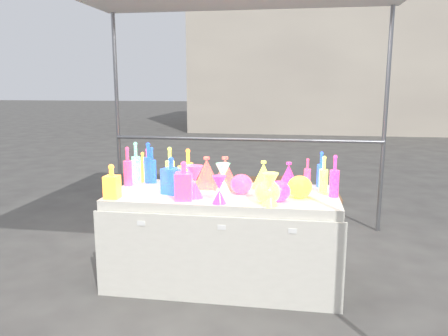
# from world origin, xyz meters

# --- Properties ---
(ground) EXTENTS (80.00, 80.00, 0.00)m
(ground) POSITION_xyz_m (0.00, 0.00, 0.00)
(ground) COLOR #615F5A
(ground) RESTS_ON ground
(display_table) EXTENTS (1.84, 0.83, 0.75)m
(display_table) POSITION_xyz_m (0.00, -0.01, 0.37)
(display_table) COLOR silver
(display_table) RESTS_ON ground
(background_building) EXTENTS (14.00, 6.00, 6.00)m
(background_building) POSITION_xyz_m (4.00, 14.00, 3.00)
(background_building) COLOR beige
(background_building) RESTS_ON ground
(cardboard_box_closed) EXTENTS (0.71, 0.59, 0.45)m
(cardboard_box_closed) POSITION_xyz_m (0.22, 1.89, 0.23)
(cardboard_box_closed) COLOR #A37049
(cardboard_box_closed) RESTS_ON ground
(cardboard_box_flat) EXTENTS (0.71, 0.52, 0.06)m
(cardboard_box_flat) POSITION_xyz_m (0.88, 2.81, 0.03)
(cardboard_box_flat) COLOR #A37049
(cardboard_box_flat) RESTS_ON ground
(bottle_0) EXTENTS (0.07, 0.07, 0.27)m
(bottle_0) POSITION_xyz_m (-0.78, 0.28, 0.88)
(bottle_0) COLOR red
(bottle_0) RESTS_ON display_table
(bottle_1) EXTENTS (0.10, 0.10, 0.32)m
(bottle_1) POSITION_xyz_m (-0.68, 0.26, 0.91)
(bottle_1) COLOR #1A9351
(bottle_1) RESTS_ON display_table
(bottle_2) EXTENTS (0.10, 0.10, 0.34)m
(bottle_2) POSITION_xyz_m (-0.85, 0.12, 0.92)
(bottle_2) COLOR #FF511A
(bottle_2) RESTS_ON display_table
(bottle_3) EXTENTS (0.10, 0.10, 0.30)m
(bottle_3) POSITION_xyz_m (-0.73, 0.28, 0.90)
(bottle_3) COLOR #1B5F9E
(bottle_3) RESTS_ON display_table
(bottle_4) EXTENTS (0.09, 0.09, 0.33)m
(bottle_4) POSITION_xyz_m (-0.50, 0.21, 0.91)
(bottle_4) COLOR #145F7E
(bottle_4) RESTS_ON display_table
(bottle_5) EXTENTS (0.08, 0.08, 0.36)m
(bottle_5) POSITION_xyz_m (-0.82, 0.24, 0.93)
(bottle_5) COLOR #C42771
(bottle_5) RESTS_ON display_table
(bottle_6) EXTENTS (0.11, 0.11, 0.33)m
(bottle_6) POSITION_xyz_m (-0.33, 0.14, 0.91)
(bottle_6) COLOR red
(bottle_6) RESTS_ON display_table
(bottle_7) EXTENTS (0.11, 0.11, 0.36)m
(bottle_7) POSITION_xyz_m (-0.71, 0.26, 0.93)
(bottle_7) COLOR #1A9351
(bottle_7) RESTS_ON display_table
(decanter_0) EXTENTS (0.11, 0.11, 0.26)m
(decanter_0) POSITION_xyz_m (-0.81, -0.31, 0.88)
(decanter_0) COLOR red
(decanter_0) RESTS_ON display_table
(decanter_1) EXTENTS (0.14, 0.14, 0.29)m
(decanter_1) POSITION_xyz_m (-0.26, -0.27, 0.90)
(decanter_1) COLOR #FF511A
(decanter_1) RESTS_ON display_table
(decanter_2) EXTENTS (0.16, 0.16, 0.29)m
(decanter_2) POSITION_xyz_m (-0.41, -0.10, 0.90)
(decanter_2) COLOR #1A9351
(decanter_2) RESTS_ON display_table
(hourglass_0) EXTENTS (0.15, 0.15, 0.25)m
(hourglass_0) POSITION_xyz_m (-0.19, -0.20, 0.87)
(hourglass_0) COLOR #FF511A
(hourglass_0) RESTS_ON display_table
(hourglass_1) EXTENTS (0.11, 0.11, 0.21)m
(hourglass_1) POSITION_xyz_m (0.02, -0.34, 0.85)
(hourglass_1) COLOR #1B5F9E
(hourglass_1) RESTS_ON display_table
(hourglass_2) EXTENTS (0.15, 0.15, 0.24)m
(hourglass_2) POSITION_xyz_m (0.38, -0.34, 0.87)
(hourglass_2) COLOR #145F7E
(hourglass_2) RESTS_ON display_table
(hourglass_3) EXTENTS (0.14, 0.14, 0.24)m
(hourglass_3) POSITION_xyz_m (-0.01, 0.01, 0.87)
(hourglass_3) COLOR #C42771
(hourglass_3) RESTS_ON display_table
(hourglass_4) EXTENTS (0.13, 0.13, 0.21)m
(hourglass_4) POSITION_xyz_m (-0.31, -0.04, 0.86)
(hourglass_4) COLOR red
(hourglass_4) RESTS_ON display_table
(hourglass_5) EXTENTS (0.14, 0.14, 0.23)m
(hourglass_5) POSITION_xyz_m (-0.24, -0.09, 0.86)
(hourglass_5) COLOR #1A9351
(hourglass_5) RESTS_ON display_table
(globe_0) EXTENTS (0.21, 0.21, 0.15)m
(globe_0) POSITION_xyz_m (0.60, -0.08, 0.83)
(globe_0) COLOR red
(globe_0) RESTS_ON display_table
(globe_1) EXTENTS (0.22, 0.22, 0.15)m
(globe_1) POSITION_xyz_m (0.36, -0.28, 0.83)
(globe_1) COLOR #145F7E
(globe_1) RESTS_ON display_table
(globe_2) EXTENTS (0.18, 0.18, 0.14)m
(globe_2) POSITION_xyz_m (0.14, -0.02, 0.82)
(globe_2) COLOR #FF511A
(globe_2) RESTS_ON display_table
(globe_3) EXTENTS (0.23, 0.23, 0.14)m
(globe_3) POSITION_xyz_m (0.44, -0.21, 0.82)
(globe_3) COLOR #1B5F9E
(globe_3) RESTS_ON display_table
(lampshade_0) EXTENTS (0.25, 0.25, 0.27)m
(lampshade_0) POSITION_xyz_m (-0.01, 0.12, 0.89)
(lampshade_0) COLOR gold
(lampshade_0) RESTS_ON display_table
(lampshade_1) EXTENTS (0.27, 0.27, 0.26)m
(lampshade_1) POSITION_xyz_m (-0.17, 0.15, 0.88)
(lampshade_1) COLOR gold
(lampshade_1) RESTS_ON display_table
(lampshade_2) EXTENTS (0.20, 0.20, 0.24)m
(lampshade_2) POSITION_xyz_m (0.51, 0.13, 0.87)
(lampshade_2) COLOR #1B5F9E
(lampshade_2) RESTS_ON display_table
(lampshade_3) EXTENTS (0.24, 0.24, 0.23)m
(lampshade_3) POSITION_xyz_m (0.30, 0.19, 0.87)
(lampshade_3) COLOR #145F7E
(lampshade_3) RESTS_ON display_table
(bottle_8) EXTENTS (0.07, 0.07, 0.30)m
(bottle_8) POSITION_xyz_m (0.78, 0.32, 0.90)
(bottle_8) COLOR #1A9351
(bottle_8) RESTS_ON display_table
(bottle_9) EXTENTS (0.06, 0.06, 0.25)m
(bottle_9) POSITION_xyz_m (0.66, 0.29, 0.87)
(bottle_9) COLOR #FF511A
(bottle_9) RESTS_ON display_table
(bottle_10) EXTENTS (0.09, 0.09, 0.33)m
(bottle_10) POSITION_xyz_m (0.86, -0.00, 0.91)
(bottle_10) COLOR #1B5F9E
(bottle_10) RESTS_ON display_table
(bottle_11) EXTENTS (0.09, 0.09, 0.30)m
(bottle_11) POSITION_xyz_m (0.78, 0.10, 0.90)
(bottle_11) COLOR #145F7E
(bottle_11) RESTS_ON display_table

